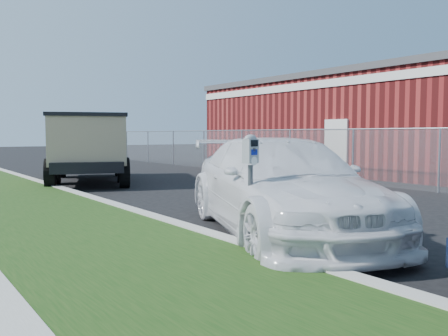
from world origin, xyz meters
TOP-DOWN VIEW (x-y plane):
  - ground at (0.00, 0.00)m, footprint 120.00×120.00m
  - chainlink_fence at (6.00, 7.00)m, footprint 0.06×30.06m
  - brick_building at (12.00, 8.00)m, footprint 9.20×14.20m
  - parking_meter at (-2.59, -1.27)m, footprint 0.22×0.17m
  - white_wagon at (-1.28, -0.39)m, footprint 4.07×5.87m
  - dump_truck at (-0.79, 9.92)m, footprint 4.20×6.42m

SIDE VIEW (x-z plane):
  - ground at x=0.00m, z-range 0.00..0.00m
  - white_wagon at x=-1.28m, z-range 0.00..1.58m
  - parking_meter at x=-2.59m, z-range 0.47..1.97m
  - chainlink_fence at x=6.00m, z-range -13.74..16.26m
  - dump_truck at x=-0.79m, z-range 0.15..2.52m
  - brick_building at x=12.00m, z-range 0.04..4.21m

